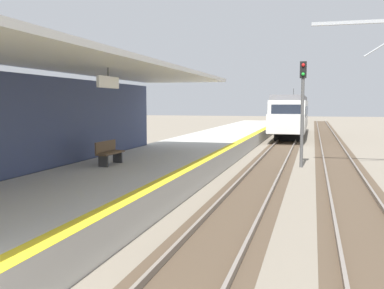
# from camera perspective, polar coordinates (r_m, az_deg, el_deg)

# --- Properties ---
(station_platform) EXTENTS (5.00, 80.00, 0.91)m
(station_platform) POSITION_cam_1_polar(r_m,az_deg,el_deg) (20.55, -3.21, -2.30)
(station_platform) COLOR #B7B5AD
(station_platform) RESTS_ON ground
(station_building_with_canopy) EXTENTS (4.85, 24.00, 4.43)m
(station_building_with_canopy) POSITION_cam_1_polar(r_m,az_deg,el_deg) (13.53, -22.44, 2.75)
(station_building_with_canopy) COLOR #4C4C4C
(station_building_with_canopy) RESTS_ON ground
(track_pair_nearest_platform) EXTENTS (2.34, 120.00, 0.16)m
(track_pair_nearest_platform) POSITION_cam_1_polar(r_m,az_deg,el_deg) (23.62, 10.12, -2.37)
(track_pair_nearest_platform) COLOR #4C3D2D
(track_pair_nearest_platform) RESTS_ON ground
(track_pair_middle) EXTENTS (2.34, 120.00, 0.16)m
(track_pair_middle) POSITION_cam_1_polar(r_m,az_deg,el_deg) (23.57, 18.39, -2.58)
(track_pair_middle) COLOR #4C3D2D
(track_pair_middle) RESTS_ON ground
(approaching_train) EXTENTS (2.93, 19.60, 4.76)m
(approaching_train) POSITION_cam_1_polar(r_m,az_deg,el_deg) (44.40, 12.63, 3.88)
(approaching_train) COLOR silver
(approaching_train) RESTS_ON ground
(rail_signal_post) EXTENTS (0.32, 0.34, 5.20)m
(rail_signal_post) POSITION_cam_1_polar(r_m,az_deg,el_deg) (22.52, 14.00, 5.21)
(rail_signal_post) COLOR #4C4C4C
(rail_signal_post) RESTS_ON ground
(platform_bench) EXTENTS (0.45, 1.60, 0.88)m
(platform_bench) POSITION_cam_1_polar(r_m,az_deg,el_deg) (16.70, -10.64, -0.95)
(platform_bench) COLOR brown
(platform_bench) RESTS_ON station_platform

